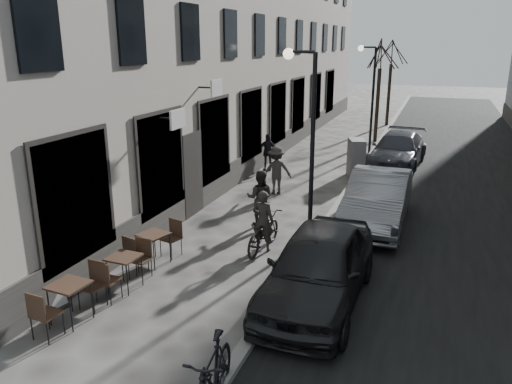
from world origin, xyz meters
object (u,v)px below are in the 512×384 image
Objects in this scene: pedestrian_far at (267,152)px; car_mid at (378,199)px; streetlamp_far at (370,87)px; moped at (212,381)px; streetlamp_near at (307,125)px; pedestrian_near at (260,198)px; sign_board at (49,290)px; tree_far at (392,51)px; bistro_set_c at (154,245)px; car_far at (398,150)px; bistro_set_b at (125,269)px; bicycle at (263,232)px; pedestrian_mid at (276,170)px; car_near at (318,267)px; bistro_set_a at (70,299)px; tree_near at (381,53)px; utility_cabinet at (356,158)px.

pedestrian_far is 7.27m from car_mid.
streetlamp_far is 2.58× the size of moped.
streetlamp_near is 2.85m from pedestrian_near.
sign_board is at bearing -102.38° from streetlamp_far.
bistro_set_c is (-3.09, -23.83, -4.19)m from tree_far.
streetlamp_near is at bearing 66.64° from sign_board.
car_mid is at bearing -84.68° from car_far.
bistro_set_b is 3.75m from bicycle.
streetlamp_far is at bearing 100.30° from car_mid.
car_near is at bearing 82.36° from pedestrian_mid.
pedestrian_mid is at bearing 94.64° from moped.
pedestrian_near is 3.21m from pedestrian_mid.
bistro_set_a is 9.03m from car_mid.
streetlamp_far is 0.89× the size of tree_near.
bistro_set_b is at bearing -96.83° from tree_far.
pedestrian_mid is (-0.51, 3.17, 0.03)m from pedestrian_near.
bistro_set_a is 0.36× the size of car_near.
streetlamp_near is 0.89× the size of tree_far.
bistro_set_b is 4.53m from moped.
utility_cabinet reaches higher than bicycle.
streetlamp_near is 7.57m from moped.
tree_near is 21.38m from bistro_set_a.
utility_cabinet is 6.70m from pedestrian_near.
streetlamp_far reaches higher than pedestrian_far.
pedestrian_near is at bearing -158.79° from car_mid.
pedestrian_mid is (-1.23, 4.93, 0.37)m from bicycle.
sign_board is 0.23× the size of car_mid.
tree_far is 3.30× the size of pedestrian_mid.
car_far is (3.20, 8.88, -0.11)m from pedestrian_near.
car_mid is (4.70, 6.07, 0.31)m from bistro_set_b.
pedestrian_mid is at bearing -91.36° from pedestrian_near.
bistro_set_a is at bearing -96.84° from tree_far.
moped is (2.03, -7.74, -0.24)m from pedestrian_near.
bistro_set_a is (-3.13, -5.72, -2.67)m from streetlamp_near.
streetlamp_far reaches higher than bistro_set_c.
bistro_set_b is at bearing -98.93° from tree_near.
bistro_set_b is at bearing 51.61° from pedestrian_mid.
bistro_set_c is at bearing 41.78° from bicycle.
tree_near is 6.00m from tree_far.
car_mid is at bearing 59.91° from bistro_set_c.
streetlamp_near reaches higher than car_near.
tree_far is at bearing 89.80° from streetlamp_near.
pedestrian_mid reaches higher than moped.
bistro_set_a is at bearing -5.23° from sign_board.
sign_board is at bearing -98.60° from pedestrian_far.
streetlamp_far is at bearing -108.14° from pedestrian_near.
pedestrian_near is 4.77m from car_near.
streetlamp_far is 15.54m from car_near.
streetlamp_far is 2.95× the size of pedestrian_mid.
pedestrian_mid is (-2.02, -8.20, -2.30)m from streetlamp_far.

